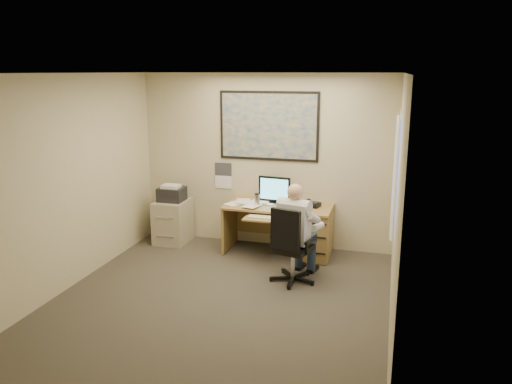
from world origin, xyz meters
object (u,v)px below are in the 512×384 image
(person, at_px, (294,233))
(desk, at_px, (299,226))
(office_chair, at_px, (293,261))
(filing_cabinet, at_px, (173,217))

(person, bearing_deg, desk, 110.59)
(desk, distance_m, office_chair, 1.07)
(filing_cabinet, xyz_separation_m, office_chair, (2.21, -1.07, -0.11))
(filing_cabinet, bearing_deg, desk, -0.70)
(office_chair, relative_size, person, 0.79)
(person, bearing_deg, office_chair, -65.39)
(desk, bearing_deg, person, -83.82)
(desk, height_order, office_chair, desk)
(desk, distance_m, filing_cabinet, 2.09)
(office_chair, bearing_deg, person, 116.63)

